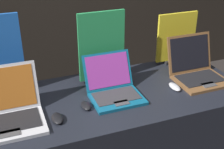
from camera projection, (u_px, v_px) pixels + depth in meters
The scene contains 9 objects.
display_counter at pixel (111, 147), 2.21m from camera, with size 1.80×0.74×0.86m.
laptop_front at pixel (6, 111), 1.74m from camera, with size 0.40×0.36×0.29m.
mouse_front at pixel (57, 118), 1.76m from camera, with size 0.07×0.12×0.03m.
laptop_middle at pixel (113, 87), 1.99m from camera, with size 0.32×0.35×0.24m.
mouse_middle at pixel (86, 106), 1.88m from camera, with size 0.06×0.11×0.03m.
promo_stand_middle at pixel (102, 49), 2.10m from camera, with size 0.32×0.07×0.50m.
laptop_back at pixel (197, 70), 2.21m from camera, with size 0.35×0.36×0.28m.
mouse_back at pixel (175, 87), 2.09m from camera, with size 0.06×0.12×0.03m.
promo_stand_back at pixel (176, 40), 2.40m from camera, with size 0.32×0.07×0.40m.
Camera 1 is at (-0.61, -1.25, 1.89)m, focal length 50.00 mm.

